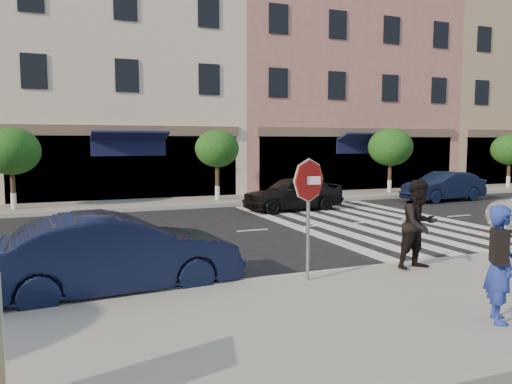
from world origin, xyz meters
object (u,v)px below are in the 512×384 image
stop_sign (309,191)px  walker (419,224)px  photographer (500,264)px  car_near_mid (116,254)px  car_far_mid (293,193)px  car_far_right (444,186)px

stop_sign → walker: stop_sign is taller
photographer → car_near_mid: (-4.78, 3.80, -0.26)m
photographer → walker: size_ratio=0.93×
photographer → car_near_mid: photographer is taller
walker → car_far_mid: size_ratio=0.45×
car_near_mid → car_far_right: (15.26, 8.86, -0.05)m
car_far_right → stop_sign: bearing=-55.9°
car_near_mid → car_far_right: car_near_mid is taller
car_far_mid → car_far_right: (7.67, 0.26, -0.02)m
walker → car_far_right: size_ratio=0.44×
photographer → car_far_mid: 12.71m
stop_sign → walker: size_ratio=1.25×
walker → car_near_mid: walker is taller
photographer → car_near_mid: 6.11m
stop_sign → car_far_mid: bearing=67.7°
photographer → car_far_mid: (2.81, 12.40, -0.29)m
photographer → car_far_right: bearing=-5.8°
car_far_right → car_far_mid: bearing=-93.3°
car_far_right → photographer: bearing=-44.9°
photographer → walker: (0.93, 2.80, 0.06)m
photographer → car_far_right: (10.47, 12.65, -0.31)m
car_far_right → car_near_mid: bearing=-65.1°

